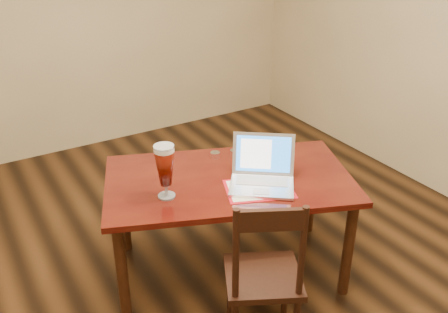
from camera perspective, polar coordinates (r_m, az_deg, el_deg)
ground at (r=3.13m, az=-1.89°, el=-15.95°), size 5.00×5.00×0.00m
dining_table at (r=2.97m, az=0.40°, el=-3.62°), size 1.64×1.28×0.99m
dining_chair at (r=2.62m, az=4.59°, el=-13.46°), size 0.51×0.51×0.91m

